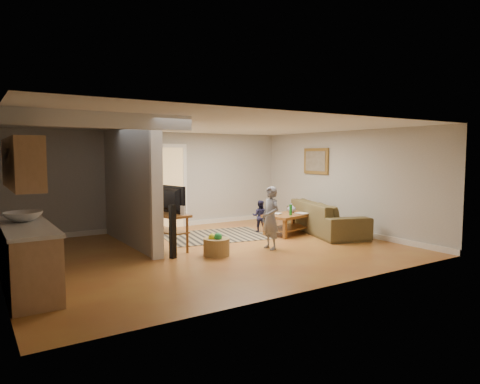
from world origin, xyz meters
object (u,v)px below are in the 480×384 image
object	(u,v)px
sofa	(325,233)
coffee_table	(289,218)
speaker_left	(173,231)
toy_basket	(216,246)
child	(270,249)
speaker_right	(121,212)
tv_console	(167,216)
toddler	(260,232)

from	to	relation	value
sofa	coffee_table	bearing A→B (deg)	85.92
speaker_left	toy_basket	xyz separation A→B (m)	(0.80, -0.23, -0.32)
child	coffee_table	bearing A→B (deg)	126.92
speaker_left	speaker_right	world-z (taller)	speaker_right
sofa	child	distance (m)	2.36
sofa	child	bearing A→B (deg)	126.25
child	speaker_right	bearing A→B (deg)	-148.85
toy_basket	tv_console	bearing A→B (deg)	121.52
sofa	speaker_left	distance (m)	4.28
coffee_table	toddler	size ratio (longest dim) A/B	1.77
sofa	toddler	bearing A→B (deg)	71.75
tv_console	child	distance (m)	2.21
coffee_table	child	bearing A→B (deg)	-141.84
tv_console	speaker_left	bearing A→B (deg)	-114.94
speaker_left	toy_basket	bearing A→B (deg)	-30.66
sofa	tv_console	bearing A→B (deg)	103.13
toy_basket	speaker_left	bearing A→B (deg)	163.55
toddler	coffee_table	bearing A→B (deg)	170.55
coffee_table	speaker_left	distance (m)	3.46
sofa	coffee_table	xyz separation A→B (m)	(-0.86, 0.35, 0.39)
coffee_table	toy_basket	size ratio (longest dim) A/B	2.80
coffee_table	speaker_left	size ratio (longest dim) A/B	1.40
sofa	toy_basket	size ratio (longest dim) A/B	5.25
speaker_right	coffee_table	bearing A→B (deg)	-32.35
coffee_table	child	distance (m)	1.80
toy_basket	toddler	bearing A→B (deg)	36.37
tv_console	child	bearing A→B (deg)	-40.85
speaker_left	speaker_right	size ratio (longest dim) A/B	0.94
tv_console	toddler	bearing A→B (deg)	2.75
speaker_left	toddler	world-z (taller)	speaker_left
tv_console	toddler	distance (m)	2.88
coffee_table	speaker_left	world-z (taller)	speaker_left
sofa	speaker_left	world-z (taller)	speaker_left
speaker_right	child	bearing A→B (deg)	-57.78
toddler	tv_console	bearing A→B (deg)	57.02
speaker_right	toddler	bearing A→B (deg)	-27.62
tv_console	speaker_left	xyz separation A→B (m)	(-0.20, -0.74, -0.18)
tv_console	child	world-z (taller)	tv_console
sofa	tv_console	world-z (taller)	tv_console
tv_console	toy_basket	bearing A→B (deg)	-68.22
coffee_table	toy_basket	xyz separation A→B (m)	(-2.58, -0.97, -0.20)
toy_basket	child	xyz separation A→B (m)	(1.20, -0.11, -0.19)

